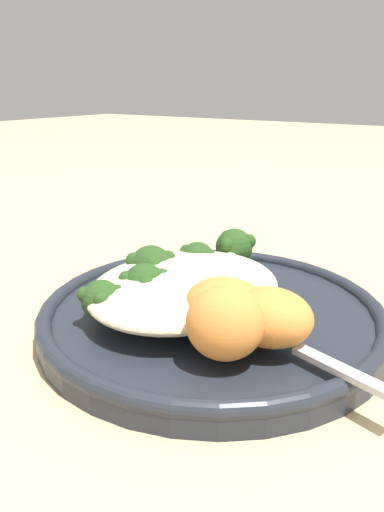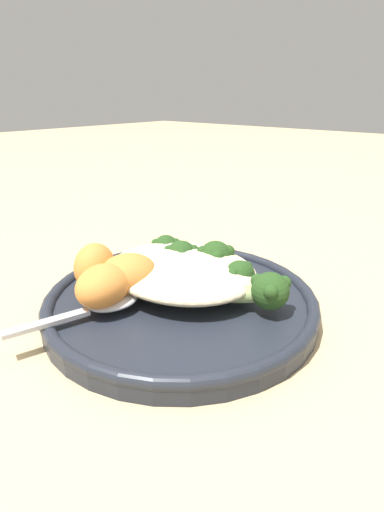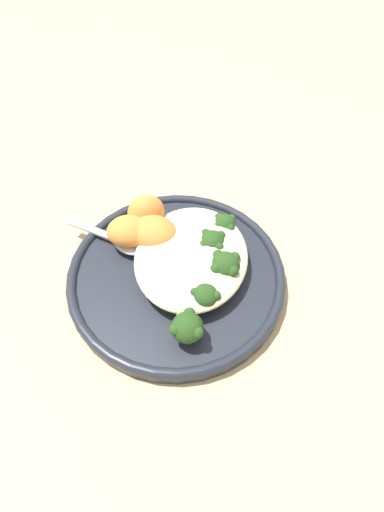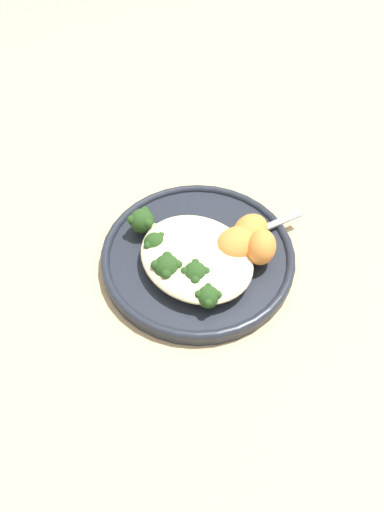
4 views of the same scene
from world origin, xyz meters
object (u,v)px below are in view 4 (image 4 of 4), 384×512
at_px(sweet_potato_chunk_2, 251,231).
at_px(spoon, 250,234).
at_px(broccoli_stalk_0, 160,227).
at_px(quinoa_mound, 196,257).
at_px(broccoli_stalk_4, 207,281).
at_px(broccoli_stalk_2, 179,259).
at_px(broccoli_stalk_3, 197,268).
at_px(sweet_potato_chunk_0, 261,247).
at_px(sweet_potato_chunk_1, 237,244).
at_px(plate, 198,256).
at_px(broccoli_stalk_1, 164,244).

height_order(sweet_potato_chunk_2, spoon, sweet_potato_chunk_2).
height_order(broccoli_stalk_0, spoon, broccoli_stalk_0).
relative_size(broccoli_stalk_0, spoon, 0.98).
bearing_deg(quinoa_mound, broccoli_stalk_4, 156.09).
xyz_separation_m(broccoli_stalk_2, broccoli_stalk_3, (-0.03, -0.01, -0.00)).
height_order(quinoa_mound, sweet_potato_chunk_0, sweet_potato_chunk_0).
bearing_deg(sweet_potato_chunk_1, quinoa_mound, 64.71).
relative_size(plate, broccoli_stalk_3, 3.23).
distance_m(broccoli_stalk_1, sweet_potato_chunk_0, 0.13).
bearing_deg(sweet_potato_chunk_2, quinoa_mound, 75.00).
distance_m(broccoli_stalk_0, broccoli_stalk_2, 0.06).
height_order(broccoli_stalk_2, sweet_potato_chunk_0, sweet_potato_chunk_0).
bearing_deg(broccoli_stalk_3, broccoli_stalk_1, -121.14).
xyz_separation_m(broccoli_stalk_3, sweet_potato_chunk_2, (-0.01, -0.09, 0.00)).
xyz_separation_m(sweet_potato_chunk_0, spoon, (0.04, -0.02, -0.02)).
xyz_separation_m(broccoli_stalk_4, spoon, (0.02, -0.10, -0.01)).
xyz_separation_m(plate, broccoli_stalk_1, (0.03, 0.03, 0.02)).
height_order(broccoli_stalk_0, broccoli_stalk_1, broccoli_stalk_0).
relative_size(sweet_potato_chunk_0, sweet_potato_chunk_2, 0.85).
distance_m(quinoa_mound, broccoli_stalk_4, 0.04).
bearing_deg(broccoli_stalk_4, sweet_potato_chunk_1, 142.03).
xyz_separation_m(broccoli_stalk_0, broccoli_stalk_3, (-0.08, 0.01, 0.00)).
bearing_deg(sweet_potato_chunk_1, sweet_potato_chunk_0, -152.07).
xyz_separation_m(plate, quinoa_mound, (-0.01, 0.02, 0.02)).
bearing_deg(spoon, broccoli_stalk_0, 150.42).
height_order(broccoli_stalk_2, sweet_potato_chunk_2, sweet_potato_chunk_2).
distance_m(sweet_potato_chunk_1, spoon, 0.04).
distance_m(broccoli_stalk_2, sweet_potato_chunk_1, 0.08).
xyz_separation_m(quinoa_mound, sweet_potato_chunk_0, (-0.05, -0.06, 0.01)).
distance_m(broccoli_stalk_2, broccoli_stalk_4, 0.05).
height_order(broccoli_stalk_1, spoon, broccoli_stalk_1).
distance_m(plate, broccoli_stalk_0, 0.06).
bearing_deg(plate, sweet_potato_chunk_1, -137.04).
relative_size(quinoa_mound, sweet_potato_chunk_2, 2.86).
xyz_separation_m(broccoli_stalk_3, sweet_potato_chunk_1, (-0.01, -0.06, 0.00)).
distance_m(plate, sweet_potato_chunk_1, 0.06).
relative_size(broccoli_stalk_0, sweet_potato_chunk_2, 2.10).
bearing_deg(broccoli_stalk_4, broccoli_stalk_3, -147.25).
bearing_deg(broccoli_stalk_2, sweet_potato_chunk_0, 140.43).
bearing_deg(sweet_potato_chunk_2, broccoli_stalk_1, 54.18).
distance_m(plate, quinoa_mound, 0.03).
bearing_deg(plate, quinoa_mound, 129.72).
distance_m(plate, broccoli_stalk_1, 0.05).
distance_m(broccoli_stalk_2, broccoli_stalk_3, 0.03).
xyz_separation_m(sweet_potato_chunk_1, spoon, (0.01, -0.03, -0.01)).
bearing_deg(broccoli_stalk_2, sweet_potato_chunk_1, 150.19).
height_order(broccoli_stalk_1, sweet_potato_chunk_0, sweet_potato_chunk_0).
bearing_deg(spoon, broccoli_stalk_2, -178.80).
xyz_separation_m(broccoli_stalk_3, spoon, (-0.00, -0.10, -0.01)).
relative_size(broccoli_stalk_2, sweet_potato_chunk_1, 1.94).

